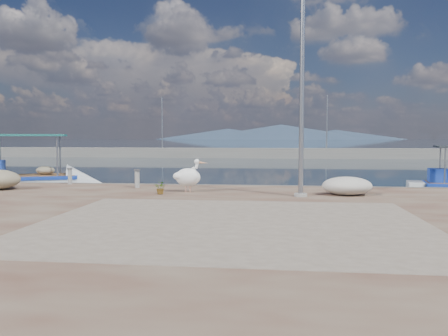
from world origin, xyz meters
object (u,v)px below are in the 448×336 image
bollard_near (137,178)px  lamp_post (302,98)px  pelican (188,177)px  boat_left (28,183)px

bollard_near → lamp_post: bearing=-15.5°
pelican → bollard_near: bearing=136.1°
boat_left → pelican: (8.97, -4.56, 0.82)m
boat_left → bollard_near: 7.58m
boat_left → lamp_post: 14.41m
boat_left → pelican: size_ratio=5.32×
pelican → lamp_post: (3.98, -0.65, 2.73)m
boat_left → pelican: bearing=-49.3°
bollard_near → boat_left: bearing=152.6°
lamp_post → bollard_near: size_ratio=9.45×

